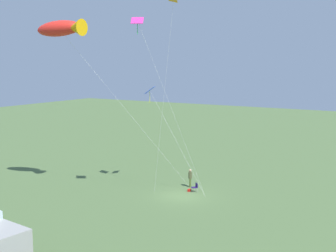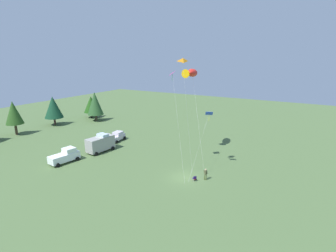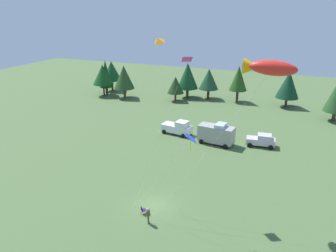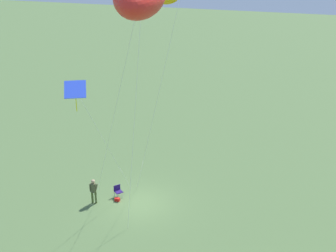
% 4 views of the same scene
% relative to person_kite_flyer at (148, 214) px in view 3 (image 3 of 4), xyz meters
% --- Properties ---
extents(ground_plane, '(160.00, 160.00, 0.00)m').
position_rel_person_kite_flyer_xyz_m(ground_plane, '(-0.82, 2.87, -1.02)').
color(ground_plane, '#496338').
extents(person_kite_flyer, '(0.43, 0.56, 1.74)m').
position_rel_person_kite_flyer_xyz_m(person_kite_flyer, '(0.00, 0.00, 0.00)').
color(person_kite_flyer, '#435225').
rests_on(person_kite_flyer, ground).
extents(folding_chair, '(0.68, 0.68, 0.82)m').
position_rel_person_kite_flyer_xyz_m(folding_chair, '(-1.19, 1.20, -0.53)').
color(folding_chair, '#221353').
rests_on(folding_chair, ground).
extents(backpack_on_grass, '(0.22, 0.32, 0.22)m').
position_rel_person_kite_flyer_xyz_m(backpack_on_grass, '(-0.65, 1.35, -0.91)').
color(backpack_on_grass, red).
rests_on(backpack_on_grass, ground).
extents(truck_white_pickup, '(5.24, 3.01, 2.34)m').
position_rel_person_kite_flyer_xyz_m(truck_white_pickup, '(-5.77, 23.28, 0.08)').
color(truck_white_pickup, white).
rests_on(truck_white_pickup, ground).
extents(van_motorhome_grey, '(5.62, 3.10, 3.34)m').
position_rel_person_kite_flyer_xyz_m(van_motorhome_grey, '(1.15, 21.78, 0.62)').
color(van_motorhome_grey, '#999894').
rests_on(van_motorhome_grey, ground).
extents(car_silver_compact, '(4.39, 2.64, 1.89)m').
position_rel_person_kite_flyer_xyz_m(car_silver_compact, '(7.72, 23.43, -0.07)').
color(car_silver_compact, silver).
rests_on(car_silver_compact, ground).
extents(treeline_distant, '(56.69, 11.28, 8.16)m').
position_rel_person_kite_flyer_xyz_m(treeline_distant, '(-8.32, 43.51, 3.73)').
color(treeline_distant, '#55391D').
rests_on(treeline_distant, ground).
extents(kite_large_fish, '(11.87, 8.20, 15.58)m').
position_rel_person_kite_flyer_xyz_m(kite_large_fish, '(9.07, 6.94, 13.71)').
color(kite_large_fish, red).
rests_on(kite_large_fish, ground).
extents(kite_diamond_rainbow, '(4.74, 5.03, 15.41)m').
position_rel_person_kite_flyer_xyz_m(kite_diamond_rainbow, '(1.30, 6.28, 13.53)').
color(kite_diamond_rainbow, '#DB2F92').
rests_on(kite_diamond_rainbow, ground).
extents(kite_diamond_blue, '(6.74, 1.35, 9.48)m').
position_rel_person_kite_flyer_xyz_m(kite_diamond_blue, '(3.58, 1.26, 7.91)').
color(kite_diamond_blue, blue).
rests_on(kite_diamond_blue, ground).
extents(kite_delta_orange, '(3.30, 1.48, 17.46)m').
position_rel_person_kite_flyer_xyz_m(kite_delta_orange, '(-0.45, 3.71, 16.01)').
color(kite_delta_orange, orange).
rests_on(kite_delta_orange, ground).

